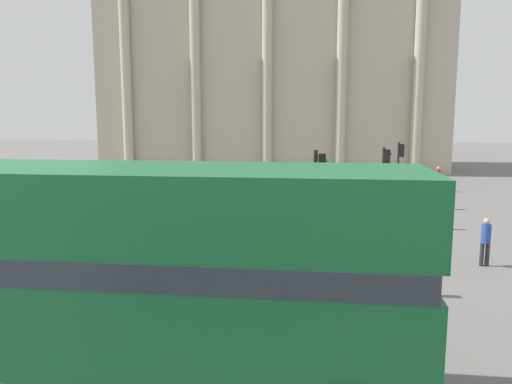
{
  "coord_description": "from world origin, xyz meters",
  "views": [
    {
      "loc": [
        -0.8,
        -2.22,
        5.03
      ],
      "look_at": [
        -3.01,
        15.64,
        2.3
      ],
      "focal_mm": 35.0,
      "sensor_mm": 36.0,
      "label": 1
    }
  ],
  "objects": [
    {
      "name": "traffic_light_far",
      "position": [
        3.65,
        25.64,
        2.39
      ],
      "size": [
        0.42,
        0.24,
        3.64
      ],
      "color": "black",
      "rests_on": "ground_plane"
    },
    {
      "name": "pedestrian_blue",
      "position": [
        4.88,
        14.99,
        0.95
      ],
      "size": [
        0.32,
        0.32,
        1.66
      ],
      "rotation": [
        0.0,
        0.0,
        0.22
      ],
      "color": "#282B33",
      "rests_on": "ground_plane"
    },
    {
      "name": "traffic_light_near",
      "position": [
        -0.78,
        11.75,
        2.67
      ],
      "size": [
        0.42,
        0.24,
        4.11
      ],
      "color": "black",
      "rests_on": "ground_plane"
    },
    {
      "name": "plaza_building_left",
      "position": [
        -5.27,
        48.59,
        9.52
      ],
      "size": [
        32.47,
        13.96,
        19.04
      ],
      "color": "#B2A893",
      "rests_on": "ground_plane"
    },
    {
      "name": "double_decker_bus",
      "position": [
        -4.47,
        6.05,
        2.32
      ],
      "size": [
        11.1,
        2.74,
        4.16
      ],
      "rotation": [
        0.0,
        0.0,
        -0.11
      ],
      "color": "black",
      "rests_on": "ground_plane"
    },
    {
      "name": "pedestrian_red",
      "position": [
        7.28,
        32.41,
        0.98
      ],
      "size": [
        0.32,
        0.32,
        1.7
      ],
      "rotation": [
        0.0,
        0.0,
        5.29
      ],
      "color": "#282B33",
      "rests_on": "ground_plane"
    },
    {
      "name": "traffic_light_mid",
      "position": [
        2.2,
        20.56,
        2.41
      ],
      "size": [
        0.42,
        0.24,
        3.67
      ],
      "color": "black",
      "rests_on": "ground_plane"
    }
  ]
}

